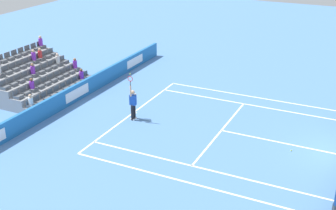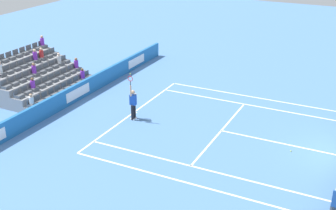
% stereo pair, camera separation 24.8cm
% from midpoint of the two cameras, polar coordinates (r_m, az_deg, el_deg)
% --- Properties ---
extents(line_baseline, '(10.97, 0.10, 0.01)m').
position_cam_midpoint_polar(line_baseline, '(26.39, -4.12, -0.93)').
color(line_baseline, white).
rests_on(line_baseline, ground).
extents(line_service, '(8.23, 0.10, 0.01)m').
position_cam_midpoint_polar(line_service, '(24.30, 7.16, -3.29)').
color(line_service, white).
rests_on(line_service, ground).
extents(line_centre_service, '(0.10, 6.40, 0.01)m').
position_cam_midpoint_polar(line_centre_service, '(23.59, 14.50, -4.75)').
color(line_centre_service, white).
rests_on(line_centre_service, ground).
extents(line_singles_sideline_left, '(0.10, 11.89, 0.01)m').
position_cam_midpoint_polar(line_singles_sideline_left, '(20.77, 4.46, -8.10)').
color(line_singles_sideline_left, white).
rests_on(line_singles_sideline_left, ground).
extents(line_singles_sideline_right, '(0.10, 11.89, 0.01)m').
position_cam_midpoint_polar(line_singles_sideline_right, '(27.78, 10.92, -0.04)').
color(line_singles_sideline_right, white).
rests_on(line_singles_sideline_right, ground).
extents(line_doubles_sideline_left, '(0.10, 11.89, 0.01)m').
position_cam_midpoint_polar(line_doubles_sideline_left, '(19.70, 2.92, -9.97)').
color(line_doubles_sideline_left, white).
rests_on(line_doubles_sideline_left, ground).
extents(line_doubles_sideline_right, '(0.10, 11.89, 0.01)m').
position_cam_midpoint_polar(line_doubles_sideline_right, '(29.00, 11.68, 0.92)').
color(line_doubles_sideline_right, white).
rests_on(line_doubles_sideline_right, ground).
extents(line_centre_mark, '(0.10, 0.20, 0.01)m').
position_cam_midpoint_polar(line_centre_mark, '(26.34, -3.93, -0.97)').
color(line_centre_mark, white).
rests_on(line_centre_mark, ground).
extents(sponsor_barrier, '(21.80, 0.22, 1.09)m').
position_cam_midpoint_polar(sponsor_barrier, '(28.37, -11.40, 1.60)').
color(sponsor_barrier, '#1E66AD').
rests_on(sponsor_barrier, ground).
extents(tennis_player, '(0.53, 0.37, 2.85)m').
position_cam_midpoint_polar(tennis_player, '(25.12, -4.23, 0.24)').
color(tennis_player, black).
rests_on(tennis_player, ground).
extents(stadium_stand, '(6.20, 4.75, 3.01)m').
position_cam_midpoint_polar(stadium_stand, '(30.50, -16.80, 3.15)').
color(stadium_stand, gray).
rests_on(stadium_stand, ground).
extents(loose_tennis_ball, '(0.07, 0.07, 0.07)m').
position_cam_midpoint_polar(loose_tennis_ball, '(22.90, 15.81, -5.72)').
color(loose_tennis_ball, '#D1E533').
rests_on(loose_tennis_ball, ground).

